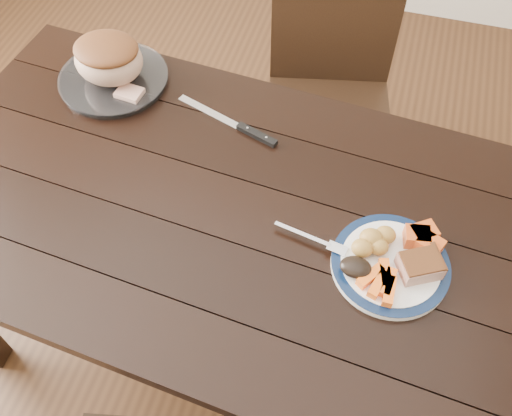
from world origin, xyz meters
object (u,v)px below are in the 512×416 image
(dining_table, at_px, (228,227))
(fork, at_px, (316,240))
(chair_far, at_px, (330,86))
(carving_knife, at_px, (245,129))
(dinner_plate, at_px, (390,265))
(serving_platter, at_px, (114,80))
(roast_joint, at_px, (109,60))
(pork_slice, at_px, (420,266))

(dining_table, relative_size, fork, 9.41)
(dining_table, xyz_separation_m, chair_far, (0.13, 0.74, -0.13))
(chair_far, distance_m, carving_knife, 0.56)
(dining_table, height_order, chair_far, chair_far)
(chair_far, relative_size, dinner_plate, 3.51)
(dining_table, distance_m, dinner_plate, 0.42)
(chair_far, height_order, dinner_plate, chair_far)
(dining_table, distance_m, carving_knife, 0.27)
(serving_platter, xyz_separation_m, roast_joint, (0.00, 0.00, 0.07))
(serving_platter, distance_m, carving_knife, 0.42)
(roast_joint, height_order, carving_knife, roast_joint)
(pork_slice, bearing_deg, dining_table, 172.15)
(serving_platter, height_order, pork_slice, pork_slice)
(dining_table, bearing_deg, carving_knife, 96.70)
(pork_slice, height_order, roast_joint, roast_joint)
(pork_slice, height_order, fork, pork_slice)
(roast_joint, bearing_deg, carving_knife, -10.69)
(pork_slice, bearing_deg, serving_platter, 156.47)
(pork_slice, relative_size, carving_knife, 0.28)
(fork, xyz_separation_m, roast_joint, (-0.67, 0.38, 0.06))
(serving_platter, distance_m, roast_joint, 0.07)
(serving_platter, height_order, roast_joint, roast_joint)
(dinner_plate, distance_m, roast_joint, 0.93)
(chair_far, xyz_separation_m, carving_knife, (-0.16, -0.48, 0.23))
(fork, distance_m, roast_joint, 0.77)
(dining_table, height_order, pork_slice, pork_slice)
(serving_platter, bearing_deg, roast_joint, 0.00)
(dinner_plate, height_order, pork_slice, pork_slice)
(carving_knife, bearing_deg, dinner_plate, -16.84)
(serving_platter, xyz_separation_m, carving_knife, (0.41, -0.08, -0.00))
(dinner_plate, bearing_deg, serving_platter, 155.30)
(serving_platter, distance_m, fork, 0.77)
(dinner_plate, bearing_deg, chair_far, 109.11)
(dinner_plate, xyz_separation_m, serving_platter, (-0.85, 0.39, 0.00))
(chair_far, xyz_separation_m, fork, (0.10, -0.78, 0.25))
(dining_table, xyz_separation_m, fork, (0.23, -0.05, 0.11))
(dinner_plate, bearing_deg, roast_joint, 155.30)
(chair_far, xyz_separation_m, serving_platter, (-0.57, -0.41, 0.23))
(serving_platter, relative_size, pork_slice, 3.49)
(chair_far, xyz_separation_m, pork_slice, (0.33, -0.80, 0.27))
(dining_table, distance_m, chair_far, 0.76)
(dining_table, relative_size, chair_far, 1.80)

